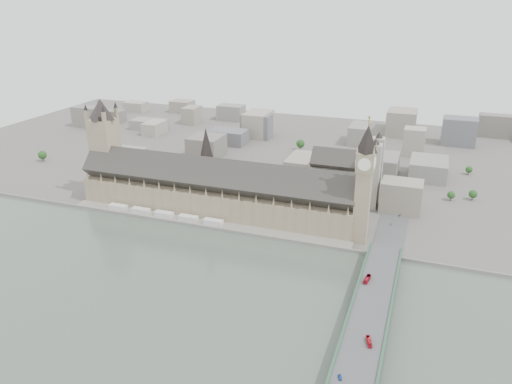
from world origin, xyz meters
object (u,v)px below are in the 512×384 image
(palace_of_westminster, at_px, (215,191))
(red_bus_north, at_px, (367,279))
(victoria_tower, at_px, (105,143))
(red_bus_south, at_px, (369,341))
(elizabeth_tower, at_px, (364,176))
(car_approach, at_px, (400,215))
(westminster_abbey, at_px, (347,176))
(westminster_bridge, at_px, (373,302))
(car_blue, at_px, (340,377))

(palace_of_westminster, bearing_deg, red_bus_north, -30.35)
(victoria_tower, height_order, red_bus_south, victoria_tower)
(elizabeth_tower, bearing_deg, car_approach, 53.91)
(palace_of_westminster, bearing_deg, elizabeth_tower, -4.85)
(red_bus_north, bearing_deg, red_bus_south, -73.69)
(elizabeth_tower, xyz_separation_m, car_approach, (28.88, 39.62, -47.06))
(elizabeth_tower, height_order, westminster_abbey, elizabeth_tower)
(westminster_abbey, height_order, car_approach, westminster_abbey)
(westminster_bridge, height_order, car_blue, car_blue)
(palace_of_westminster, height_order, westminster_abbey, westminster_abbey)
(palace_of_westminster, relative_size, elizabeth_tower, 2.47)
(victoria_tower, xyz_separation_m, red_bus_south, (287.62, -163.44, -43.63))
(red_bus_south, bearing_deg, car_blue, -123.87)
(car_approach, bearing_deg, car_blue, -79.12)
(victoria_tower, distance_m, car_blue, 342.76)
(red_bus_north, xyz_separation_m, car_approach, (11.67, 118.78, -0.77))
(westminster_abbey, relative_size, car_blue, 16.47)
(palace_of_westminster, height_order, car_approach, palace_of_westminster)
(elizabeth_tower, height_order, car_approach, elizabeth_tower)
(red_bus_south, height_order, car_approach, red_bus_south)
(victoria_tower, distance_m, westminster_bridge, 309.91)
(westminster_bridge, height_order, car_approach, car_approach)
(red_bus_north, height_order, car_approach, red_bus_north)
(westminster_bridge, height_order, red_bus_south, red_bus_south)
(elizabeth_tower, height_order, car_blue, elizabeth_tower)
(victoria_tower, relative_size, red_bus_south, 10.51)
(red_bus_south, distance_m, car_approach, 185.06)
(westminster_abbey, bearing_deg, palace_of_westminster, -145.83)
(victoria_tower, bearing_deg, red_bus_north, -19.32)
(elizabeth_tower, bearing_deg, westminster_bridge, -75.89)
(elizabeth_tower, bearing_deg, red_bus_north, -77.74)
(red_bus_north, distance_m, car_approach, 119.35)
(elizabeth_tower, bearing_deg, westminster_abbey, 107.29)
(westminster_bridge, distance_m, red_bus_south, 50.49)
(victoria_tower, xyz_separation_m, red_bus_north, (277.21, -97.16, -43.41))
(red_bus_north, relative_size, car_approach, 2.07)
(westminster_bridge, relative_size, red_bus_south, 34.16)
(victoria_tower, distance_m, car_approach, 293.04)
(victoria_tower, bearing_deg, westminster_abbey, 16.50)
(car_blue, bearing_deg, westminster_abbey, 82.17)
(palace_of_westminster, height_order, car_blue, palace_of_westminster)
(victoria_tower, distance_m, red_bus_south, 333.68)
(victoria_tower, relative_size, car_approach, 18.57)
(palace_of_westminster, relative_size, car_approach, 49.22)
(westminster_abbey, bearing_deg, victoria_tower, -163.50)
(palace_of_westminster, distance_m, car_approach, 169.60)
(westminster_bridge, distance_m, car_blue, 83.33)
(victoria_tower, bearing_deg, car_blue, -35.29)
(palace_of_westminster, xyz_separation_m, car_blue, (155.43, -190.07, -11.75))
(palace_of_westminster, xyz_separation_m, car_approach, (166.88, 27.92, -11.67))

